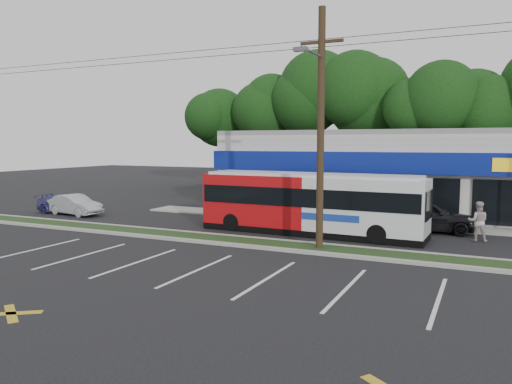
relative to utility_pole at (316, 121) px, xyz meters
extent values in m
plane|color=black|center=(-2.83, -0.93, -5.41)|extent=(120.00, 120.00, 0.00)
cube|color=#1C3315|center=(-2.83, 0.07, -5.35)|extent=(40.00, 1.60, 0.12)
cube|color=#9E9E93|center=(-2.83, -0.78, -5.34)|extent=(40.00, 0.25, 0.14)
cube|color=#9E9E93|center=(-2.83, 0.92, -5.34)|extent=(40.00, 0.25, 0.14)
cube|color=#9E9E93|center=(2.17, 8.07, -5.36)|extent=(32.00, 2.20, 0.10)
cube|color=beige|center=(2.67, 15.07, -2.91)|extent=(25.00, 12.00, 5.00)
cube|color=navy|center=(2.67, 8.82, -2.01)|extent=(25.00, 0.50, 1.20)
cube|color=black|center=(2.67, 9.01, -4.01)|extent=(24.00, 0.12, 2.40)
cube|color=gray|center=(2.67, 15.07, -0.26)|extent=(25.00, 12.00, 0.30)
cylinder|color=black|center=(0.17, 0.07, -0.41)|extent=(0.30, 0.30, 10.00)
cube|color=black|center=(0.17, 0.07, 3.19)|extent=(1.80, 0.12, 0.12)
cylinder|color=#59595E|center=(0.17, -1.13, 2.59)|extent=(0.10, 2.40, 0.10)
cube|color=#59595E|center=(0.17, -2.43, 2.49)|extent=(0.50, 0.25, 0.15)
cylinder|color=black|center=(-2.83, 0.07, 3.29)|extent=(50.00, 0.02, 0.02)
cylinder|color=black|center=(-2.83, 0.07, 2.99)|extent=(50.00, 0.02, 0.02)
cylinder|color=black|center=(-18.83, 25.07, -2.55)|extent=(0.56, 0.56, 5.72)
sphere|color=black|center=(-18.83, 25.07, 3.04)|extent=(6.76, 6.76, 6.76)
cylinder|color=black|center=(-13.83, 25.07, -2.55)|extent=(0.56, 0.56, 5.72)
sphere|color=black|center=(-13.83, 25.07, 3.04)|extent=(6.76, 6.76, 6.76)
cylinder|color=black|center=(-8.83, 25.07, -2.55)|extent=(0.56, 0.56, 5.72)
sphere|color=black|center=(-8.83, 25.07, 3.04)|extent=(6.76, 6.76, 6.76)
cylinder|color=black|center=(-3.83, 25.07, -2.55)|extent=(0.56, 0.56, 5.72)
sphere|color=black|center=(-3.83, 25.07, 3.04)|extent=(6.76, 6.76, 6.76)
cylinder|color=black|center=(1.17, 25.07, -2.55)|extent=(0.56, 0.56, 5.72)
sphere|color=black|center=(1.17, 25.07, 3.04)|extent=(6.76, 6.76, 6.76)
cylinder|color=black|center=(6.17, 25.07, -2.55)|extent=(0.56, 0.56, 5.72)
sphere|color=black|center=(6.17, 25.07, 3.04)|extent=(6.76, 6.76, 6.76)
cube|color=#B30D11|center=(-4.23, 3.67, -3.81)|extent=(5.66, 2.51, 2.56)
cube|color=white|center=(1.36, 3.48, -3.81)|extent=(5.66, 2.51, 2.56)
cube|color=black|center=(-1.43, 3.57, -5.23)|extent=(11.25, 2.65, 0.33)
cube|color=black|center=(-1.43, 3.57, -3.50)|extent=(11.03, 2.75, 0.88)
cube|color=black|center=(4.18, 3.39, -3.64)|extent=(0.13, 1.98, 1.30)
cube|color=#193899|center=(-0.08, 2.35, -4.34)|extent=(2.79, 0.12, 0.33)
cube|color=white|center=(-1.43, 3.57, -2.48)|extent=(10.68, 2.45, 0.17)
cylinder|color=black|center=(-5.38, 2.66, -4.97)|extent=(0.90, 0.29, 0.89)
cylinder|color=black|center=(-5.31, 4.75, -4.97)|extent=(0.90, 0.29, 0.89)
cylinder|color=black|center=(2.11, 2.41, -4.97)|extent=(0.90, 0.29, 0.89)
cylinder|color=black|center=(2.18, 4.50, -4.97)|extent=(0.90, 0.29, 0.89)
imported|color=black|center=(3.80, 6.65, -4.60)|extent=(4.95, 2.33, 1.63)
imported|color=#A6AAAD|center=(-16.91, 3.44, -4.78)|extent=(4.02, 1.86, 1.28)
imported|color=navy|center=(-17.98, 3.78, -4.82)|extent=(4.13, 1.77, 1.19)
imported|color=silver|center=(-0.83, 5.07, -4.49)|extent=(0.81, 0.73, 1.85)
imported|color=#BCACA9|center=(6.17, 5.07, -4.49)|extent=(0.97, 0.79, 1.84)
camera|label=1|loc=(6.55, -19.81, -0.88)|focal=35.00mm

